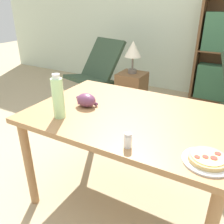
{
  "coord_description": "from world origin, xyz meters",
  "views": [
    {
      "loc": [
        0.68,
        -1.25,
        1.39
      ],
      "look_at": [
        0.05,
        -0.13,
        0.78
      ],
      "focal_mm": 38.0,
      "sensor_mm": 36.0,
      "label": 1
    }
  ],
  "objects_px": {
    "table_lamp": "(133,51)",
    "drink_bottle": "(58,97)",
    "pizza_on_plate": "(207,159)",
    "lounge_chair_near": "(95,82)",
    "salt_shaker": "(128,140)",
    "grape_bunch": "(86,100)",
    "bookshelf": "(218,56)",
    "side_table": "(131,93)"
  },
  "relations": [
    {
      "from": "bookshelf",
      "to": "table_lamp",
      "type": "height_order",
      "value": "bookshelf"
    },
    {
      "from": "grape_bunch",
      "to": "table_lamp",
      "type": "relative_size",
      "value": 0.37
    },
    {
      "from": "drink_bottle",
      "to": "salt_shaker",
      "type": "distance_m",
      "value": 0.54
    },
    {
      "from": "pizza_on_plate",
      "to": "bookshelf",
      "type": "distance_m",
      "value": 2.74
    },
    {
      "from": "pizza_on_plate",
      "to": "salt_shaker",
      "type": "xyz_separation_m",
      "value": [
        -0.37,
        -0.07,
        0.02
      ]
    },
    {
      "from": "drink_bottle",
      "to": "lounge_chair_near",
      "type": "height_order",
      "value": "drink_bottle"
    },
    {
      "from": "pizza_on_plate",
      "to": "drink_bottle",
      "type": "height_order",
      "value": "drink_bottle"
    },
    {
      "from": "side_table",
      "to": "table_lamp",
      "type": "relative_size",
      "value": 1.34
    },
    {
      "from": "side_table",
      "to": "table_lamp",
      "type": "bearing_deg",
      "value": -90.0
    },
    {
      "from": "side_table",
      "to": "drink_bottle",
      "type": "bearing_deg",
      "value": -80.61
    },
    {
      "from": "pizza_on_plate",
      "to": "lounge_chair_near",
      "type": "relative_size",
      "value": 0.25
    },
    {
      "from": "lounge_chair_near",
      "to": "side_table",
      "type": "xyz_separation_m",
      "value": [
        0.65,
        -0.1,
        -0.02
      ]
    },
    {
      "from": "pizza_on_plate",
      "to": "table_lamp",
      "type": "xyz_separation_m",
      "value": [
        -1.18,
        1.74,
        0.09
      ]
    },
    {
      "from": "bookshelf",
      "to": "pizza_on_plate",
      "type": "bearing_deg",
      "value": -83.87
    },
    {
      "from": "salt_shaker",
      "to": "side_table",
      "type": "height_order",
      "value": "salt_shaker"
    },
    {
      "from": "lounge_chair_near",
      "to": "salt_shaker",
      "type": "bearing_deg",
      "value": -37.2
    },
    {
      "from": "pizza_on_plate",
      "to": "grape_bunch",
      "type": "xyz_separation_m",
      "value": [
        -0.84,
        0.25,
        0.03
      ]
    },
    {
      "from": "pizza_on_plate",
      "to": "grape_bunch",
      "type": "height_order",
      "value": "grape_bunch"
    },
    {
      "from": "pizza_on_plate",
      "to": "salt_shaker",
      "type": "height_order",
      "value": "salt_shaker"
    },
    {
      "from": "salt_shaker",
      "to": "side_table",
      "type": "xyz_separation_m",
      "value": [
        -0.81,
        1.8,
        -0.49
      ]
    },
    {
      "from": "table_lamp",
      "to": "bookshelf",
      "type": "bearing_deg",
      "value": 48.28
    },
    {
      "from": "pizza_on_plate",
      "to": "bookshelf",
      "type": "relative_size",
      "value": 0.15
    },
    {
      "from": "drink_bottle",
      "to": "lounge_chair_near",
      "type": "xyz_separation_m",
      "value": [
        -0.93,
        1.81,
        -0.57
      ]
    },
    {
      "from": "salt_shaker",
      "to": "lounge_chair_near",
      "type": "height_order",
      "value": "lounge_chair_near"
    },
    {
      "from": "table_lamp",
      "to": "drink_bottle",
      "type": "bearing_deg",
      "value": -80.61
    },
    {
      "from": "grape_bunch",
      "to": "side_table",
      "type": "distance_m",
      "value": 1.6
    },
    {
      "from": "salt_shaker",
      "to": "side_table",
      "type": "distance_m",
      "value": 2.04
    },
    {
      "from": "drink_bottle",
      "to": "table_lamp",
      "type": "bearing_deg",
      "value": 99.39
    },
    {
      "from": "drink_bottle",
      "to": "side_table",
      "type": "bearing_deg",
      "value": 99.39
    },
    {
      "from": "bookshelf",
      "to": "table_lamp",
      "type": "xyz_separation_m",
      "value": [
        -0.88,
        -0.99,
        0.16
      ]
    },
    {
      "from": "pizza_on_plate",
      "to": "salt_shaker",
      "type": "distance_m",
      "value": 0.38
    },
    {
      "from": "salt_shaker",
      "to": "bookshelf",
      "type": "xyz_separation_m",
      "value": [
        0.08,
        2.8,
        -0.09
      ]
    },
    {
      "from": "lounge_chair_near",
      "to": "grape_bunch",
      "type": "bearing_deg",
      "value": -42.82
    },
    {
      "from": "drink_bottle",
      "to": "table_lamp",
      "type": "xyz_separation_m",
      "value": [
        -0.28,
        1.71,
        -0.03
      ]
    },
    {
      "from": "pizza_on_plate",
      "to": "lounge_chair_near",
      "type": "distance_m",
      "value": 2.63
    },
    {
      "from": "salt_shaker",
      "to": "table_lamp",
      "type": "relative_size",
      "value": 0.2
    },
    {
      "from": "lounge_chair_near",
      "to": "bookshelf",
      "type": "xyz_separation_m",
      "value": [
        1.53,
        0.89,
        0.39
      ]
    },
    {
      "from": "drink_bottle",
      "to": "bookshelf",
      "type": "xyz_separation_m",
      "value": [
        0.6,
        2.7,
        -0.18
      ]
    },
    {
      "from": "grape_bunch",
      "to": "lounge_chair_near",
      "type": "relative_size",
      "value": 0.17
    },
    {
      "from": "drink_bottle",
      "to": "bookshelf",
      "type": "height_order",
      "value": "bookshelf"
    },
    {
      "from": "side_table",
      "to": "lounge_chair_near",
      "type": "bearing_deg",
      "value": 171.36
    },
    {
      "from": "salt_shaker",
      "to": "bookshelf",
      "type": "height_order",
      "value": "bookshelf"
    }
  ]
}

